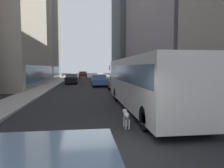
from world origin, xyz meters
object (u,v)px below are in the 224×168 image
Objects in this scene: car_blue_hatchback at (99,80)px; car_grey_wagon at (118,84)px; car_red_coupe at (83,75)px; car_black_suv at (71,79)px; transit_bus at (144,80)px; dalmatian_dog at (126,115)px.

car_grey_wagon is at bearing -75.78° from car_blue_hatchback.
car_black_suv is at bearing -94.72° from car_red_coupe.
car_red_coupe is at bearing 95.72° from car_blue_hatchback.
car_blue_hatchback is at bearing -48.98° from car_black_suv.
transit_bus reaches higher than car_black_suv.
dalmatian_dog is at bearing -116.62° from transit_bus.
transit_bus is at bearing -84.29° from car_blue_hatchback.
car_grey_wagon is 4.45× the size of dalmatian_dog.
dalmatian_dog is (2.21, -43.55, -0.31)m from car_red_coupe.
car_grey_wagon is at bearing 90.00° from transit_bus.
car_black_suv is at bearing 131.02° from car_blue_hatchback.
car_blue_hatchback is 1.12× the size of car_grey_wagon.
transit_bus is 21.38m from car_black_suv.
car_red_coupe reaches higher than dalmatian_dog.
car_blue_hatchback and car_grey_wagon have the same top height.
dalmatian_dog is at bearing -90.56° from car_blue_hatchback.
transit_bus is 2.41× the size of car_blue_hatchback.
dalmatian_dog is at bearing -87.10° from car_red_coupe.
transit_bus is at bearing -84.29° from car_red_coupe.
car_blue_hatchback is 1.13× the size of car_black_suv.
car_blue_hatchback and car_red_coupe have the same top height.
car_red_coupe is at bearing 92.90° from dalmatian_dog.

